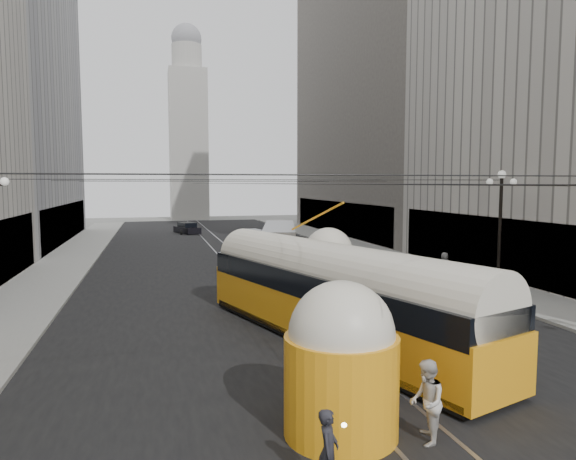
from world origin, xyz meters
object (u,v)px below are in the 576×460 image
streetcar (332,294)px  city_bus (279,242)px  pedestrian_crossing_a (328,451)px  pedestrian_sidewalk_right (445,265)px  pedestrian_crossing_b (427,402)px

streetcar → city_bus: 19.53m
pedestrian_crossing_a → pedestrian_sidewalk_right: 23.23m
streetcar → city_bus: (2.73, 19.34, -0.31)m
pedestrian_crossing_a → pedestrian_crossing_b: 3.01m
city_bus → pedestrian_crossing_a: size_ratio=6.74×
pedestrian_crossing_a → city_bus: bearing=14.9°
city_bus → pedestrian_crossing_b: bearing=-96.8°
pedestrian_crossing_b → pedestrian_sidewalk_right: (11.17, 17.38, -0.05)m
city_bus → pedestrian_sidewalk_right: city_bus is taller
city_bus → pedestrian_crossing_b: 27.06m
streetcar → pedestrian_crossing_b: bearing=-93.4°
pedestrian_crossing_b → pedestrian_sidewalk_right: bearing=170.9°
streetcar → pedestrian_crossing_a: (-3.20, -8.75, -0.98)m
pedestrian_sidewalk_right → streetcar: bearing=36.7°
pedestrian_crossing_b → pedestrian_sidewalk_right: 20.66m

